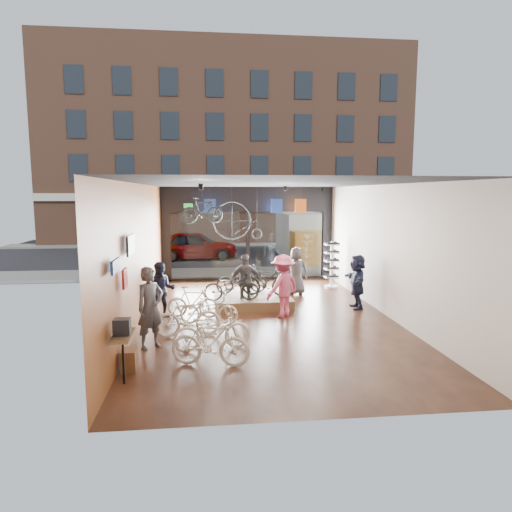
{
  "coord_description": "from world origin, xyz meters",
  "views": [
    {
      "loc": [
        -1.7,
        -12.6,
        3.54
      ],
      "look_at": [
        -0.17,
        1.4,
        1.6
      ],
      "focal_mm": 32.0,
      "sensor_mm": 36.0,
      "label": 1
    }
  ],
  "objects": [
    {
      "name": "street_road",
      "position": [
        0.0,
        15.0,
        -0.01
      ],
      "size": [
        30.0,
        18.0,
        0.02
      ],
      "primitive_type": "cube",
      "color": "black",
      "rests_on": "ground"
    },
    {
      "name": "street_car",
      "position": [
        -2.3,
        12.0,
        0.77
      ],
      "size": [
        4.5,
        1.81,
        1.53
      ],
      "primitive_type": "imported",
      "rotation": [
        0.0,
        0.0,
        1.57
      ],
      "color": "gray",
      "rests_on": "street_road"
    },
    {
      "name": "exit_sign",
      "position": [
        -2.4,
        5.88,
        3.05
      ],
      "size": [
        0.35,
        0.06,
        0.18
      ],
      "primitive_type": "cube",
      "color": "#198C26",
      "rests_on": "storefront"
    },
    {
      "name": "display_bike_left",
      "position": [
        -0.96,
        0.96,
        0.74
      ],
      "size": [
        1.68,
        0.59,
        0.88
      ],
      "primitive_type": "imported",
      "rotation": [
        0.0,
        0.0,
        1.57
      ],
      "color": "black",
      "rests_on": "display_platform"
    },
    {
      "name": "floor_bike_3",
      "position": [
        -2.18,
        -1.49,
        0.49
      ],
      "size": [
        1.68,
        0.64,
        0.99
      ],
      "primitive_type": "imported",
      "rotation": [
        0.0,
        0.0,
        1.68
      ],
      "color": "beige",
      "rests_on": "ground_plane"
    },
    {
      "name": "storefront",
      "position": [
        0.0,
        6.0,
        1.9
      ],
      "size": [
        7.0,
        0.26,
        3.8
      ],
      "primitive_type": null,
      "color": "black",
      "rests_on": "ground"
    },
    {
      "name": "wall_merch",
      "position": [
        -3.38,
        -3.5,
        1.3
      ],
      "size": [
        0.4,
        2.4,
        2.6
      ],
      "primitive_type": null,
      "color": "navy",
      "rests_on": "wall_left"
    },
    {
      "name": "floor_bike_2",
      "position": [
        -1.6,
        -2.55,
        0.47
      ],
      "size": [
        1.86,
        0.94,
        0.93
      ],
      "primitive_type": "imported",
      "rotation": [
        0.0,
        0.0,
        1.76
      ],
      "color": "beige",
      "rests_on": "ground_plane"
    },
    {
      "name": "customer_3",
      "position": [
        0.46,
        0.07,
        0.91
      ],
      "size": [
        1.34,
        1.24,
        1.81
      ],
      "primitive_type": "imported",
      "rotation": [
        0.0,
        0.0,
        3.78
      ],
      "color": "#CC4C72",
      "rests_on": "ground_plane"
    },
    {
      "name": "sunglasses_rack",
      "position": [
        2.95,
        3.84,
        0.89
      ],
      "size": [
        0.62,
        0.56,
        1.77
      ],
      "primitive_type": null,
      "rotation": [
        0.0,
        0.0,
        0.29
      ],
      "color": "white",
      "rests_on": "ground_plane"
    },
    {
      "name": "jersey_left",
      "position": [
        -1.54,
        5.2,
        3.05
      ],
      "size": [
        0.45,
        0.03,
        0.55
      ],
      "primitive_type": "cube",
      "color": "#1E3F99",
      "rests_on": "ceiling"
    },
    {
      "name": "customer_4",
      "position": [
        1.42,
        2.93,
        0.84
      ],
      "size": [
        0.86,
        0.59,
        1.68
      ],
      "primitive_type": "imported",
      "rotation": [
        0.0,
        0.0,
        3.06
      ],
      "color": "#3F3F44",
      "rests_on": "ground_plane"
    },
    {
      "name": "hung_bike",
      "position": [
        -1.83,
        4.2,
        2.93
      ],
      "size": [
        1.64,
        0.93,
        0.95
      ],
      "primitive_type": "imported",
      "rotation": [
        0.0,
        0.0,
        1.9
      ],
      "color": "black",
      "rests_on": "ceiling"
    },
    {
      "name": "floor_bike_5",
      "position": [
        -2.11,
        0.26,
        0.45
      ],
      "size": [
        1.57,
        0.77,
        0.91
      ],
      "primitive_type": "imported",
      "rotation": [
        0.0,
        0.0,
        1.33
      ],
      "color": "beige",
      "rests_on": "ground_plane"
    },
    {
      "name": "floor_bike_1",
      "position": [
        -1.65,
        -3.5,
        0.5
      ],
      "size": [
        1.72,
        0.85,
        0.99
      ],
      "primitive_type": "imported",
      "rotation": [
        0.0,
        0.0,
        1.33
      ],
      "color": "beige",
      "rests_on": "ground_plane"
    },
    {
      "name": "customer_1",
      "position": [
        -3.0,
        0.4,
        0.8
      ],
      "size": [
        0.79,
        0.62,
        1.61
      ],
      "primitive_type": "imported",
      "rotation": [
        0.0,
        0.0,
        0.01
      ],
      "color": "#161C33",
      "rests_on": "ground_plane"
    },
    {
      "name": "wall_back",
      "position": [
        0.0,
        -6.02,
        1.9
      ],
      "size": [
        7.0,
        0.04,
        3.8
      ],
      "primitive_type": "cube",
      "color": "beige",
      "rests_on": "ground"
    },
    {
      "name": "opposite_building",
      "position": [
        0.0,
        21.5,
        7.0
      ],
      "size": [
        26.0,
        5.0,
        14.0
      ],
      "primitive_type": "cube",
      "color": "brown",
      "rests_on": "ground"
    },
    {
      "name": "display_bike_right",
      "position": [
        -0.57,
        2.01,
        0.74
      ],
      "size": [
        1.75,
        0.8,
        0.89
      ],
      "primitive_type": "imported",
      "rotation": [
        0.0,
        0.0,
        1.7
      ],
      "color": "black",
      "rests_on": "display_platform"
    },
    {
      "name": "customer_5",
      "position": [
        2.91,
        0.82,
        0.84
      ],
      "size": [
        0.63,
        1.6,
        1.68
      ],
      "primitive_type": "imported",
      "rotation": [
        0.0,
        0.0,
        4.63
      ],
      "color": "#161C33",
      "rests_on": "ground_plane"
    },
    {
      "name": "jersey_right",
      "position": [
        2.03,
        5.2,
        3.05
      ],
      "size": [
        0.45,
        0.03,
        0.55
      ],
      "primitive_type": "cube",
      "color": "#CC5919",
      "rests_on": "ceiling"
    },
    {
      "name": "customer_0",
      "position": [
        -3.0,
        -2.24,
        0.95
      ],
      "size": [
        0.82,
        0.79,
        1.89
      ],
      "primitive_type": "imported",
      "rotation": [
        0.0,
        0.0,
        0.71
      ],
      "color": "#3F3F44",
      "rests_on": "ground_plane"
    },
    {
      "name": "box_truck",
      "position": [
        3.46,
        11.0,
        1.24
      ],
      "size": [
        2.1,
        6.3,
        2.48
      ],
      "primitive_type": null,
      "color": "silver",
      "rests_on": "street_road"
    },
    {
      "name": "display_bike_mid",
      "position": [
        0.17,
        1.52,
        0.77
      ],
      "size": [
        1.62,
        0.84,
        0.94
      ],
      "primitive_type": "imported",
      "rotation": [
        0.0,
        0.0,
        1.3
      ],
      "color": "black",
      "rests_on": "display_platform"
    },
    {
      "name": "wall_left",
      "position": [
        -3.52,
        0.0,
        1.9
      ],
      "size": [
        0.04,
        12.0,
        3.8
      ],
      "primitive_type": "cube",
      "color": "brown",
      "rests_on": "ground"
    },
    {
      "name": "ground_plane",
      "position": [
        0.0,
        0.0,
        -0.02
      ],
      "size": [
        7.0,
        12.0,
        0.04
      ],
      "primitive_type": "cube",
      "color": "black",
      "rests_on": "ground"
    },
    {
      "name": "sidewalk_near",
      "position": [
        0.0,
        7.2,
        0.06
      ],
      "size": [
        30.0,
        2.4,
        0.12
      ],
      "primitive_type": "cube",
      "color": "slate",
      "rests_on": "ground"
    },
    {
      "name": "sidewalk_far",
      "position": [
        0.0,
        19.0,
        0.06
      ],
      "size": [
        30.0,
        2.0,
        0.12
      ],
      "primitive_type": "cube",
      "color": "slate",
      "rests_on": "ground"
    },
    {
      "name": "wall_right",
      "position": [
        3.52,
        0.0,
        1.9
      ],
      "size": [
        0.04,
        12.0,
        3.8
      ],
      "primitive_type": "cube",
      "color": "beige",
      "rests_on": "ground"
    },
    {
      "name": "jersey_mid",
      "position": [
        1.07,
        5.2,
        3.05
      ],
      "size": [
        0.45,
        0.03,
        0.55
      ],
      "primitive_type": "cube",
      "color": "#1E3F99",
      "rests_on": "ceiling"
    },
    {
      "name": "floor_bike_4",
      "position": [
        -1.66,
        -0.43,
        0.42
      ],
      "size": [
        1.67,
        0.83,
        0.84
      ],
      "primitive_type": "imported",
      "rotation": [
        0.0,
        0.0,
        1.39
      ],
      "color": "beige",
      "rests_on": "ground_plane"
    },
    {
      "name": "penny_farthing",
      "position": [
        -0.45,
        4.22,
        2.5
      ],
      "size": [
        1.77,
        0.06,
        1.41
      ],
      "primitive_type": null,
      "color": "black",
      "rests_on": "ceiling"
    },
    {
      "name": "customer_2",
      "position": [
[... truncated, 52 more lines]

